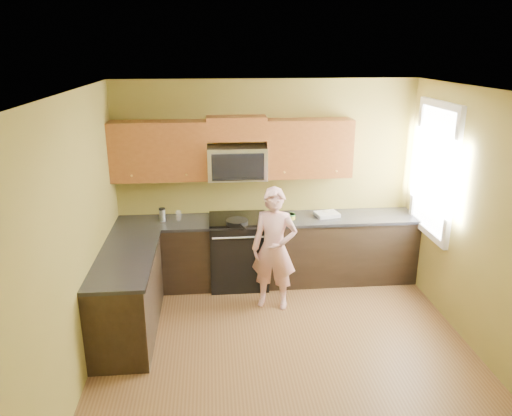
{
  "coord_description": "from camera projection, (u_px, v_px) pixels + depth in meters",
  "views": [
    {
      "loc": [
        -0.72,
        -4.35,
        3.07
      ],
      "look_at": [
        -0.2,
        1.3,
        1.2
      ],
      "focal_mm": 34.16,
      "sensor_mm": 36.0,
      "label": 1
    }
  ],
  "objects": [
    {
      "name": "countertop_back",
      "position": [
        268.0,
        220.0,
        6.45
      ],
      "size": [
        4.0,
        0.62,
        0.04
      ],
      "primitive_type": "cube",
      "color": "black",
      "rests_on": "cabinet_back_run"
    },
    {
      "name": "ceiling",
      "position": [
        292.0,
        92.0,
        4.29
      ],
      "size": [
        4.0,
        4.0,
        0.0
      ],
      "primitive_type": "plane",
      "rotation": [
        3.14,
        0.0,
        0.0
      ],
      "color": "white",
      "rests_on": "ground"
    },
    {
      "name": "upper_cab_over_mw",
      "position": [
        236.0,
        128.0,
        6.18
      ],
      "size": [
        0.76,
        0.33,
        0.3
      ],
      "primitive_type": "cube",
      "color": "brown",
      "rests_on": "wall_back"
    },
    {
      "name": "napkin_b",
      "position": [
        326.0,
        212.0,
        6.58
      ],
      "size": [
        0.14,
        0.15,
        0.07
      ],
      "primitive_type": "ellipsoid",
      "rotation": [
        0.0,
        0.0,
        0.16
      ],
      "color": "silver",
      "rests_on": "countertop_back"
    },
    {
      "name": "upper_cab_right",
      "position": [
        308.0,
        176.0,
        6.47
      ],
      "size": [
        1.12,
        0.33,
        0.75
      ],
      "primitive_type": null,
      "color": "brown",
      "rests_on": "wall_back"
    },
    {
      "name": "countertop_left",
      "position": [
        125.0,
        258.0,
        5.27
      ],
      "size": [
        0.62,
        1.6,
        0.04
      ],
      "primitive_type": "cube",
      "color": "black",
      "rests_on": "cabinet_left_run"
    },
    {
      "name": "wall_left",
      "position": [
        77.0,
        242.0,
        4.54
      ],
      "size": [
        0.0,
        4.0,
        4.0
      ],
      "primitive_type": "plane",
      "rotation": [
        1.57,
        0.0,
        1.57
      ],
      "color": "olive",
      "rests_on": "ground"
    },
    {
      "name": "frying_pan",
      "position": [
        237.0,
        224.0,
        6.14
      ],
      "size": [
        0.41,
        0.55,
        0.06
      ],
      "primitive_type": null,
      "rotation": [
        0.0,
        0.0,
        0.29
      ],
      "color": "black",
      "rests_on": "stove"
    },
    {
      "name": "toast_slice",
      "position": [
        285.0,
        222.0,
        6.3
      ],
      "size": [
        0.13,
        0.13,
        0.01
      ],
      "primitive_type": "cube",
      "rotation": [
        0.0,
        0.0,
        0.18
      ],
      "color": "#B27F47",
      "rests_on": "countertop_back"
    },
    {
      "name": "wall_right",
      "position": [
        486.0,
        228.0,
        4.89
      ],
      "size": [
        0.0,
        4.0,
        4.0
      ],
      "primitive_type": "plane",
      "rotation": [
        1.57,
        0.0,
        -1.57
      ],
      "color": "olive",
      "rests_on": "ground"
    },
    {
      "name": "dish_towel",
      "position": [
        327.0,
        214.0,
        6.53
      ],
      "size": [
        0.34,
        0.3,
        0.05
      ],
      "primitive_type": "cube",
      "rotation": [
        0.0,
        0.0,
        0.2
      ],
      "color": "white",
      "rests_on": "countertop_back"
    },
    {
      "name": "floor",
      "position": [
        286.0,
        354.0,
        5.14
      ],
      "size": [
        4.0,
        4.0,
        0.0
      ],
      "primitive_type": "plane",
      "color": "brown",
      "rests_on": "ground"
    },
    {
      "name": "travel_mug",
      "position": [
        163.0,
        221.0,
        6.35
      ],
      "size": [
        0.1,
        0.1,
        0.18
      ],
      "primitive_type": null,
      "rotation": [
        0.0,
        0.0,
        -0.24
      ],
      "color": "silver",
      "rests_on": "countertop_back"
    },
    {
      "name": "napkin_a",
      "position": [
        273.0,
        222.0,
        6.21
      ],
      "size": [
        0.12,
        0.13,
        0.06
      ],
      "primitive_type": "ellipsoid",
      "rotation": [
        0.0,
        0.0,
        0.07
      ],
      "color": "silver",
      "rests_on": "countertop_back"
    },
    {
      "name": "woman",
      "position": [
        274.0,
        249.0,
        5.88
      ],
      "size": [
        0.64,
        0.52,
        1.52
      ],
      "primitive_type": "imported",
      "rotation": [
        0.0,
        0.0,
        -0.31
      ],
      "color": "#E07075",
      "rests_on": "floor"
    },
    {
      "name": "butter_tub",
      "position": [
        290.0,
        219.0,
        6.42
      ],
      "size": [
        0.13,
        0.13,
        0.09
      ],
      "primitive_type": null,
      "rotation": [
        0.0,
        0.0,
        -0.06
      ],
      "color": "yellow",
      "rests_on": "countertop_back"
    },
    {
      "name": "wall_front",
      "position": [
        343.0,
        360.0,
        2.82
      ],
      "size": [
        4.0,
        0.0,
        4.0
      ],
      "primitive_type": "plane",
      "rotation": [
        -1.57,
        0.0,
        0.0
      ],
      "color": "olive",
      "rests_on": "ground"
    },
    {
      "name": "glass_c",
      "position": [
        179.0,
        215.0,
        6.38
      ],
      "size": [
        0.08,
        0.08,
        0.12
      ],
      "primitive_type": "cylinder",
      "rotation": [
        0.0,
        0.0,
        -0.24
      ],
      "color": "silver",
      "rests_on": "countertop_back"
    },
    {
      "name": "wall_back",
      "position": [
        266.0,
        181.0,
        6.61
      ],
      "size": [
        4.0,
        0.0,
        4.0
      ],
      "primitive_type": "plane",
      "rotation": [
        1.57,
        0.0,
        0.0
      ],
      "color": "olive",
      "rests_on": "ground"
    },
    {
      "name": "stove",
      "position": [
        239.0,
        251.0,
        6.54
      ],
      "size": [
        0.76,
        0.65,
        0.95
      ],
      "primitive_type": null,
      "color": "black",
      "rests_on": "floor"
    },
    {
      "name": "upper_cab_left",
      "position": [
        161.0,
        179.0,
        6.3
      ],
      "size": [
        1.22,
        0.33,
        0.75
      ],
      "primitive_type": null,
      "color": "brown",
      "rests_on": "wall_back"
    },
    {
      "name": "window",
      "position": [
        435.0,
        170.0,
        5.93
      ],
      "size": [
        0.06,
        1.06,
        1.66
      ],
      "primitive_type": null,
      "color": "white",
      "rests_on": "wall_right"
    },
    {
      "name": "microwave",
      "position": [
        237.0,
        178.0,
        6.35
      ],
      "size": [
        0.76,
        0.4,
        0.42
      ],
      "primitive_type": null,
      "color": "silver",
      "rests_on": "wall_back"
    },
    {
      "name": "cabinet_back_run",
      "position": [
        268.0,
        251.0,
        6.61
      ],
      "size": [
        4.0,
        0.6,
        0.88
      ],
      "primitive_type": "cube",
      "color": "black",
      "rests_on": "floor"
    },
    {
      "name": "cabinet_left_run",
      "position": [
        128.0,
        296.0,
        5.42
      ],
      "size": [
        0.6,
        1.6,
        0.88
      ],
      "primitive_type": "cube",
      "color": "black",
      "rests_on": "floor"
    }
  ]
}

